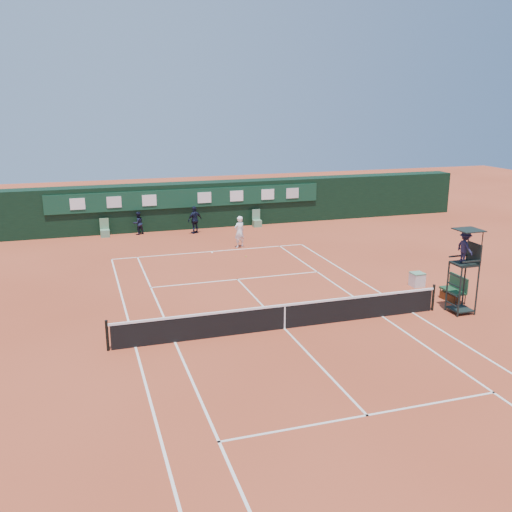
{
  "coord_description": "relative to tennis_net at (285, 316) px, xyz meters",
  "views": [
    {
      "loc": [
        -7.01,
        -18.57,
        8.19
      ],
      "look_at": [
        0.79,
        6.0,
        1.2
      ],
      "focal_mm": 40.0,
      "sensor_mm": 36.0,
      "label": 1
    }
  ],
  "objects": [
    {
      "name": "tennis_bag",
      "position": [
        7.83,
        0.83,
        -0.35
      ],
      "size": [
        0.47,
        0.9,
        0.32
      ],
      "primitive_type": "cube",
      "rotation": [
        0.0,
        0.0,
        0.11
      ],
      "color": "black",
      "rests_on": "ground"
    },
    {
      "name": "linesman_chair_left",
      "position": [
        -5.5,
        17.48,
        -0.19
      ],
      "size": [
        0.55,
        0.5,
        1.15
      ],
      "color": "#5D8E6C",
      "rests_on": "ground"
    },
    {
      "name": "ground",
      "position": [
        0.0,
        0.0,
        -0.51
      ],
      "size": [
        90.0,
        90.0,
        0.0
      ],
      "primitive_type": "plane",
      "color": "#B6482A",
      "rests_on": "ground"
    },
    {
      "name": "ball_kid_left",
      "position": [
        -3.42,
        17.53,
        0.22
      ],
      "size": [
        0.88,
        0.8,
        1.46
      ],
      "primitive_type": "imported",
      "rotation": [
        0.0,
        0.0,
        3.58
      ],
      "color": "black",
      "rests_on": "ground"
    },
    {
      "name": "linesman_chair_right",
      "position": [
        4.5,
        17.48,
        -0.19
      ],
      "size": [
        0.55,
        0.5,
        1.15
      ],
      "color": "#60936B",
      "rests_on": "ground"
    },
    {
      "name": "ball_kid_right",
      "position": [
        0.09,
        16.73,
        0.37
      ],
      "size": [
        1.12,
        0.83,
        1.77
      ],
      "primitive_type": "imported",
      "rotation": [
        0.0,
        0.0,
        3.58
      ],
      "color": "black",
      "rests_on": "ground"
    },
    {
      "name": "back_wall",
      "position": [
        0.0,
        18.74,
        1.0
      ],
      "size": [
        40.0,
        1.65,
        3.0
      ],
      "color": "black",
      "rests_on": "ground"
    },
    {
      "name": "tennis_ball",
      "position": [
        1.55,
        10.18,
        -0.47
      ],
      "size": [
        0.07,
        0.07,
        0.07
      ],
      "primitive_type": "sphere",
      "color": "#B3CC2F",
      "rests_on": "ground"
    },
    {
      "name": "player_bench",
      "position": [
        8.0,
        0.75,
        0.09
      ],
      "size": [
        0.56,
        1.2,
        1.1
      ],
      "color": "#183C22",
      "rests_on": "ground"
    },
    {
      "name": "umpire_chair",
      "position": [
        7.3,
        -0.54,
        1.95
      ],
      "size": [
        0.96,
        0.95,
        3.42
      ],
      "color": "black",
      "rests_on": "ground"
    },
    {
      "name": "cooler",
      "position": [
        7.57,
        2.93,
        -0.18
      ],
      "size": [
        0.57,
        0.57,
        0.65
      ],
      "color": "silver",
      "rests_on": "ground"
    },
    {
      "name": "tennis_net",
      "position": [
        0.0,
        0.0,
        0.0
      ],
      "size": [
        12.9,
        0.1,
        1.1
      ],
      "color": "black",
      "rests_on": "ground"
    },
    {
      "name": "court_lines",
      "position": [
        0.0,
        0.0,
        -0.5
      ],
      "size": [
        11.05,
        23.85,
        0.01
      ],
      "color": "white",
      "rests_on": "ground"
    },
    {
      "name": "player",
      "position": [
        1.8,
        12.35,
        0.42
      ],
      "size": [
        0.79,
        0.66,
        1.85
      ],
      "primitive_type": "imported",
      "rotation": [
        0.0,
        0.0,
        3.52
      ],
      "color": "white",
      "rests_on": "ground"
    }
  ]
}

